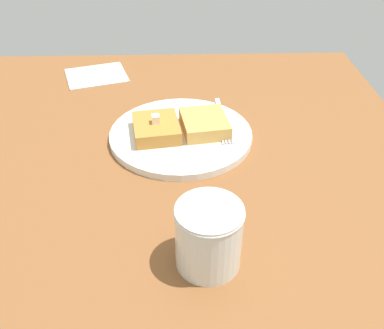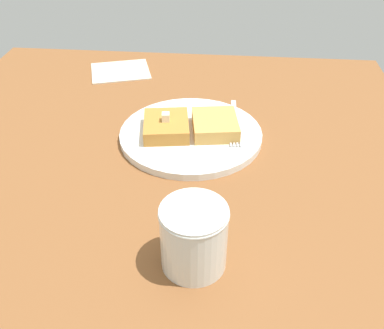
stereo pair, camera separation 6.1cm
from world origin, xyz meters
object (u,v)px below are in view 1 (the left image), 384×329
fork (223,123)px  napkin (96,76)px  plate (181,134)px  syrup_jar (209,238)px

fork → napkin: bearing=138.2°
plate → syrup_jar: 28.55cm
plate → fork: fork is taller
plate → fork: (7.63, 2.60, 0.72)cm
plate → syrup_jar: size_ratio=2.89×
fork → napkin: 35.38cm
napkin → syrup_jar: bearing=-68.2°
syrup_jar → napkin: size_ratio=0.67×
fork → syrup_jar: bearing=-98.4°
fork → plate: bearing=-161.2°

